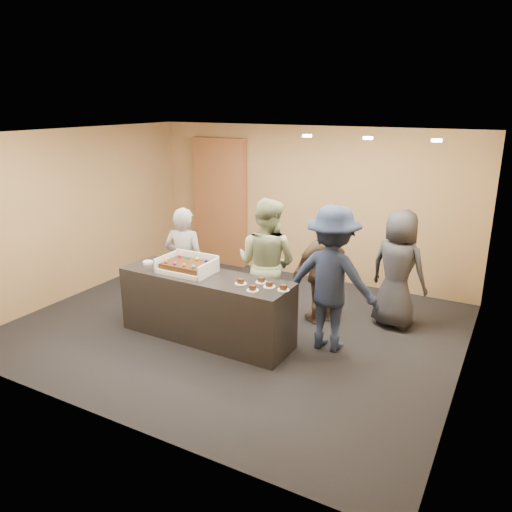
{
  "coord_description": "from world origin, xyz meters",
  "views": [
    {
      "loc": [
        3.4,
        -5.59,
        3.11
      ],
      "look_at": [
        0.32,
        0.0,
        1.11
      ],
      "focal_mm": 35.0,
      "sensor_mm": 36.0,
      "label": 1
    }
  ],
  "objects_px": {
    "cake_box": "(188,268)",
    "storage_cabinet": "(220,202)",
    "serving_counter": "(206,307)",
    "person_sage_man": "(267,264)",
    "sheet_cake": "(187,265)",
    "person_brown_extra": "(322,271)",
    "plate_stack": "(148,262)",
    "person_dark_suit": "(398,269)",
    "person_navy_man": "(332,279)",
    "person_server_grey": "(185,263)"
  },
  "relations": [
    {
      "from": "storage_cabinet",
      "to": "person_sage_man",
      "type": "xyz_separation_m",
      "value": [
        2.14,
        -2.15,
        -0.29
      ]
    },
    {
      "from": "person_sage_man",
      "to": "person_dark_suit",
      "type": "height_order",
      "value": "person_sage_man"
    },
    {
      "from": "sheet_cake",
      "to": "person_brown_extra",
      "type": "bearing_deg",
      "value": 40.84
    },
    {
      "from": "cake_box",
      "to": "person_server_grey",
      "type": "distance_m",
      "value": 0.58
    },
    {
      "from": "serving_counter",
      "to": "cake_box",
      "type": "relative_size",
      "value": 3.32
    },
    {
      "from": "cake_box",
      "to": "person_sage_man",
      "type": "distance_m",
      "value": 1.09
    },
    {
      "from": "sheet_cake",
      "to": "person_server_grey",
      "type": "height_order",
      "value": "person_server_grey"
    },
    {
      "from": "cake_box",
      "to": "person_navy_man",
      "type": "relative_size",
      "value": 0.38
    },
    {
      "from": "plate_stack",
      "to": "person_brown_extra",
      "type": "bearing_deg",
      "value": 29.77
    },
    {
      "from": "person_sage_man",
      "to": "person_navy_man",
      "type": "distance_m",
      "value": 1.05
    },
    {
      "from": "plate_stack",
      "to": "person_server_grey",
      "type": "bearing_deg",
      "value": 52.59
    },
    {
      "from": "person_navy_man",
      "to": "person_dark_suit",
      "type": "height_order",
      "value": "person_navy_man"
    },
    {
      "from": "serving_counter",
      "to": "person_dark_suit",
      "type": "height_order",
      "value": "person_dark_suit"
    },
    {
      "from": "person_sage_man",
      "to": "person_dark_suit",
      "type": "distance_m",
      "value": 1.84
    },
    {
      "from": "serving_counter",
      "to": "cake_box",
      "type": "distance_m",
      "value": 0.58
    },
    {
      "from": "cake_box",
      "to": "person_brown_extra",
      "type": "relative_size",
      "value": 0.47
    },
    {
      "from": "cake_box",
      "to": "sheet_cake",
      "type": "distance_m",
      "value": 0.06
    },
    {
      "from": "serving_counter",
      "to": "person_sage_man",
      "type": "height_order",
      "value": "person_sage_man"
    },
    {
      "from": "storage_cabinet",
      "to": "person_brown_extra",
      "type": "xyz_separation_m",
      "value": [
        2.78,
        -1.64,
        -0.44
      ]
    },
    {
      "from": "cake_box",
      "to": "plate_stack",
      "type": "height_order",
      "value": "cake_box"
    },
    {
      "from": "cake_box",
      "to": "storage_cabinet",
      "type": "bearing_deg",
      "value": 114.77
    },
    {
      "from": "person_server_grey",
      "to": "cake_box",
      "type": "bearing_deg",
      "value": 117.52
    },
    {
      "from": "serving_counter",
      "to": "person_brown_extra",
      "type": "height_order",
      "value": "person_brown_extra"
    },
    {
      "from": "person_server_grey",
      "to": "person_sage_man",
      "type": "xyz_separation_m",
      "value": [
        1.19,
        0.3,
        0.1
      ]
    },
    {
      "from": "person_server_grey",
      "to": "serving_counter",
      "type": "bearing_deg",
      "value": 131.93
    },
    {
      "from": "serving_counter",
      "to": "person_navy_man",
      "type": "height_order",
      "value": "person_navy_man"
    },
    {
      "from": "plate_stack",
      "to": "person_dark_suit",
      "type": "xyz_separation_m",
      "value": [
        3.13,
        1.61,
        -0.07
      ]
    },
    {
      "from": "serving_counter",
      "to": "person_dark_suit",
      "type": "distance_m",
      "value": 2.72
    },
    {
      "from": "storage_cabinet",
      "to": "person_navy_man",
      "type": "xyz_separation_m",
      "value": [
        3.17,
        -2.34,
        -0.28
      ]
    },
    {
      "from": "sheet_cake",
      "to": "plate_stack",
      "type": "xyz_separation_m",
      "value": [
        -0.7,
        0.02,
        -0.08
      ]
    },
    {
      "from": "person_dark_suit",
      "to": "sheet_cake",
      "type": "bearing_deg",
      "value": 49.05
    },
    {
      "from": "sheet_cake",
      "to": "person_server_grey",
      "type": "xyz_separation_m",
      "value": [
        -0.38,
        0.45,
        -0.17
      ]
    },
    {
      "from": "serving_counter",
      "to": "cake_box",
      "type": "height_order",
      "value": "cake_box"
    },
    {
      "from": "serving_counter",
      "to": "sheet_cake",
      "type": "xyz_separation_m",
      "value": [
        -0.29,
        0.0,
        0.55
      ]
    },
    {
      "from": "person_brown_extra",
      "to": "person_navy_man",
      "type": "bearing_deg",
      "value": 68.01
    },
    {
      "from": "cake_box",
      "to": "person_dark_suit",
      "type": "relative_size",
      "value": 0.43
    },
    {
      "from": "plate_stack",
      "to": "person_navy_man",
      "type": "relative_size",
      "value": 0.07
    },
    {
      "from": "storage_cabinet",
      "to": "person_sage_man",
      "type": "bearing_deg",
      "value": -45.08
    },
    {
      "from": "person_sage_man",
      "to": "person_brown_extra",
      "type": "relative_size",
      "value": 1.2
    },
    {
      "from": "serving_counter",
      "to": "storage_cabinet",
      "type": "relative_size",
      "value": 0.98
    },
    {
      "from": "person_sage_man",
      "to": "person_navy_man",
      "type": "height_order",
      "value": "person_navy_man"
    },
    {
      "from": "plate_stack",
      "to": "person_dark_suit",
      "type": "height_order",
      "value": "person_dark_suit"
    },
    {
      "from": "cake_box",
      "to": "plate_stack",
      "type": "bearing_deg",
      "value": -179.8
    },
    {
      "from": "plate_stack",
      "to": "person_dark_suit",
      "type": "distance_m",
      "value": 3.52
    },
    {
      "from": "storage_cabinet",
      "to": "person_sage_man",
      "type": "distance_m",
      "value": 3.04
    },
    {
      "from": "serving_counter",
      "to": "person_dark_suit",
      "type": "relative_size",
      "value": 1.41
    },
    {
      "from": "storage_cabinet",
      "to": "plate_stack",
      "type": "bearing_deg",
      "value": -77.77
    },
    {
      "from": "plate_stack",
      "to": "person_navy_man",
      "type": "height_order",
      "value": "person_navy_man"
    },
    {
      "from": "person_dark_suit",
      "to": "person_navy_man",
      "type": "bearing_deg",
      "value": 76.84
    },
    {
      "from": "plate_stack",
      "to": "person_brown_extra",
      "type": "height_order",
      "value": "person_brown_extra"
    }
  ]
}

